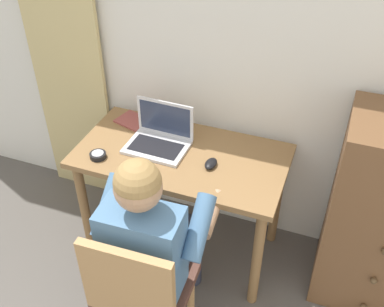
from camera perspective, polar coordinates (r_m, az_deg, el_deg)
name	(u,v)px	position (r m, az deg, el deg)	size (l,w,h in m)	color
wall_back	(248,48)	(2.53, 6.99, 12.85)	(4.80, 0.05, 2.50)	silver
curtain_panel	(64,49)	(2.99, -15.55, 12.34)	(0.51, 0.03, 2.18)	#CCB77A
desk	(182,170)	(2.62, -1.28, -2.00)	(1.17, 0.62, 0.75)	olive
chair	(141,290)	(2.24, -6.37, -16.48)	(0.44, 0.42, 0.89)	brown
person_seated	(154,235)	(2.20, -4.76, -10.06)	(0.54, 0.60, 1.20)	#33384C
laptop	(160,137)	(2.59, -4.03, 2.04)	(0.35, 0.26, 0.24)	silver
computer_mouse	(211,164)	(2.45, 2.35, -1.26)	(0.06, 0.10, 0.03)	black
desk_clock	(98,155)	(2.56, -11.57, -0.21)	(0.09, 0.09, 0.03)	black
notebook_pad	(134,121)	(2.82, -7.16, 3.97)	(0.21, 0.15, 0.01)	#994742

